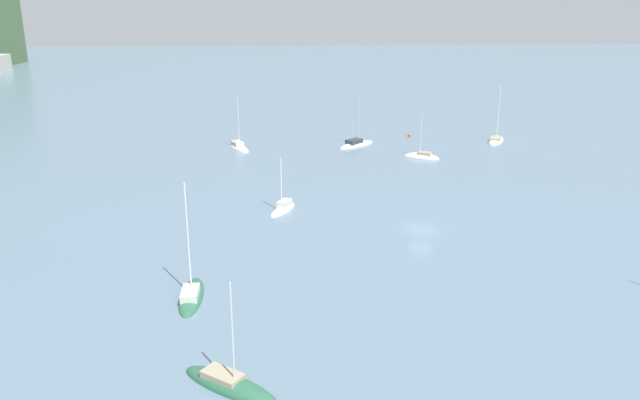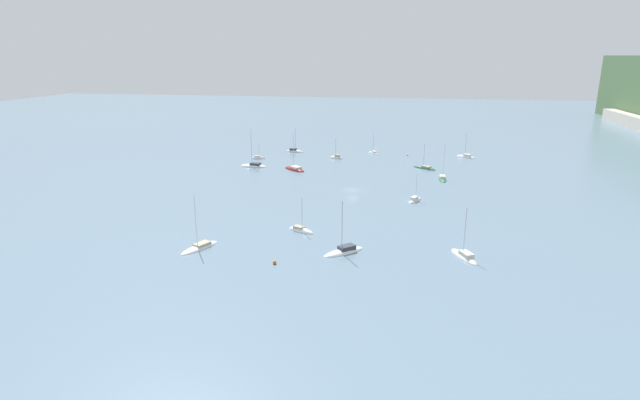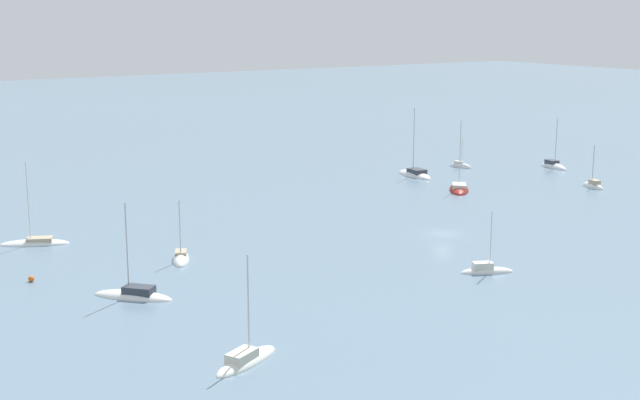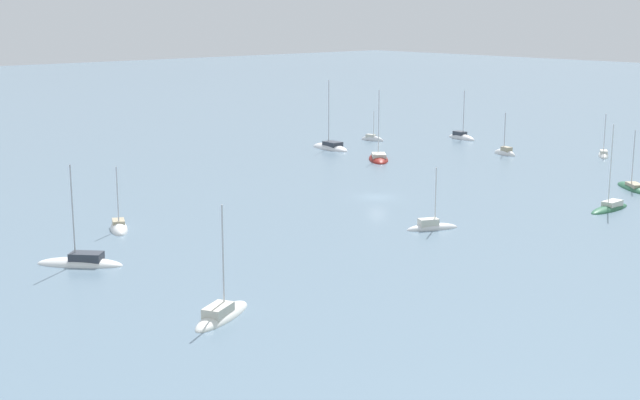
{
  "view_description": "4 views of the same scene",
  "coord_description": "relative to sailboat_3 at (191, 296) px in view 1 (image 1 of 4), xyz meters",
  "views": [
    {
      "loc": [
        -67.08,
        14.76,
        25.51
      ],
      "look_at": [
        5.56,
        11.56,
        1.95
      ],
      "focal_mm": 35.0,
      "sensor_mm": 36.0,
      "label": 1
    },
    {
      "loc": [
        127.04,
        13.6,
        34.34
      ],
      "look_at": [
        14.23,
        -6.33,
        1.02
      ],
      "focal_mm": 28.0,
      "sensor_mm": 36.0,
      "label": 2
    },
    {
      "loc": [
        74.34,
        85.69,
        28.3
      ],
      "look_at": [
        9.68,
        -14.48,
        3.01
      ],
      "focal_mm": 50.0,
      "sensor_mm": 36.0,
      "label": 3
    },
    {
      "loc": [
        80.92,
        80.2,
        24.1
      ],
      "look_at": [
        16.05,
        6.92,
        3.04
      ],
      "focal_mm": 50.0,
      "sensor_mm": 36.0,
      "label": 4
    }
  ],
  "objects": [
    {
      "name": "sailboat_13",
      "position": [
        23.79,
        -7.91,
        -0.0
      ],
      "size": [
        6.19,
        4.15,
        7.62
      ],
      "rotation": [
        0.0,
        0.0,
        2.7
      ],
      "color": "silver",
      "rests_on": "ground_plane"
    },
    {
      "name": "ground_plane",
      "position": [
        16.26,
        -24.07,
        -0.14
      ],
      "size": [
        600.0,
        600.0,
        0.0
      ],
      "primitive_type": "plane",
      "color": "slate"
    },
    {
      "name": "sailboat_9",
      "position": [
        58.37,
        0.45,
        -0.01
      ],
      "size": [
        7.9,
        5.39,
        9.8
      ],
      "rotation": [
        0.0,
        0.0,
        3.6
      ],
      "color": "white",
      "rests_on": "ground_plane"
    },
    {
      "name": "sailboat_8",
      "position": [
        -13.71,
        -4.71,
        -0.07
      ],
      "size": [
        6.45,
        7.88,
        8.78
      ],
      "rotation": [
        0.0,
        0.0,
        4.1
      ],
      "color": "#2D6647",
      "rests_on": "ground_plane"
    },
    {
      "name": "mooring_buoy_1",
      "position": [
        67.04,
        -31.84,
        0.18
      ],
      "size": [
        0.65,
        0.65,
        0.65
      ],
      "color": "orange",
      "rests_on": "ground_plane"
    },
    {
      "name": "sailboat_3",
      "position": [
        0.0,
        0.0,
        0.0
      ],
      "size": [
        7.9,
        2.35,
        11.16
      ],
      "rotation": [
        0.0,
        0.0,
        0.03
      ],
      "color": "#2D6647",
      "rests_on": "ground_plane"
    },
    {
      "name": "sailboat_5",
      "position": [
        59.82,
        -20.8,
        -0.01
      ],
      "size": [
        7.51,
        7.9,
        10.48
      ],
      "rotation": [
        0.0,
        0.0,
        5.45
      ],
      "color": "white",
      "rests_on": "ground_plane"
    },
    {
      "name": "sailboat_6",
      "position": [
        50.13,
        -30.87,
        -0.06
      ],
      "size": [
        4.37,
        6.33,
        8.05
      ],
      "rotation": [
        0.0,
        0.0,
        1.12
      ],
      "color": "white",
      "rests_on": "ground_plane"
    },
    {
      "name": "sailboat_10",
      "position": [
        62.37,
        -47.4,
        -0.05
      ],
      "size": [
        8.75,
        5.92,
        11.0
      ],
      "rotation": [
        0.0,
        0.0,
        5.84
      ],
      "color": "silver",
      "rests_on": "ground_plane"
    }
  ]
}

